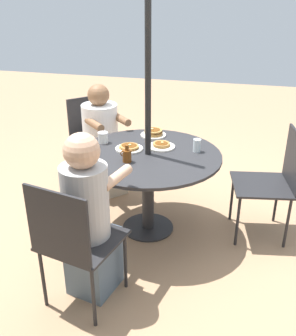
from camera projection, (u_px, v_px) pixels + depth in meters
The scene contains 14 objects.
ground_plane at pixel (148, 228), 3.56m from camera, with size 12.00×12.00×0.00m, color tan.
patio_table at pixel (148, 167), 3.30m from camera, with size 1.22×1.22×0.73m.
umbrella_pole at pixel (148, 123), 3.14m from camera, with size 0.05×0.05×2.00m, color black.
patio_chair_north at pixel (274, 178), 3.26m from camera, with size 0.55×0.55×0.95m.
patio_chair_east at pixel (94, 137), 4.13m from camera, with size 0.67×0.67×0.95m.
diner_east at pixel (102, 145), 4.01m from camera, with size 0.57×0.57×1.13m.
patio_chair_south at pixel (73, 238), 2.48m from camera, with size 0.56×0.56×0.95m.
diner_south at pixel (89, 221), 2.61m from camera, with size 0.39×0.52×1.20m.
pancake_plate_a at pixel (161, 146), 3.38m from camera, with size 0.24×0.24×0.05m.
pancake_plate_b at pixel (153, 133), 3.63m from camera, with size 0.24×0.24×0.07m.
pancake_plate_c at pixel (129, 148), 3.33m from camera, with size 0.24×0.24×0.05m.
syrup_bottle at pixel (127, 155), 3.09m from camera, with size 0.09×0.07×0.14m.
coffee_cup at pixel (103, 138), 3.46m from camera, with size 0.09×0.09×0.10m.
drinking_glass_a at pixel (197, 145), 3.28m from camera, with size 0.07×0.07×0.11m, color silver.
Camera 1 is at (-0.75, 2.90, 2.00)m, focal length 42.00 mm.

